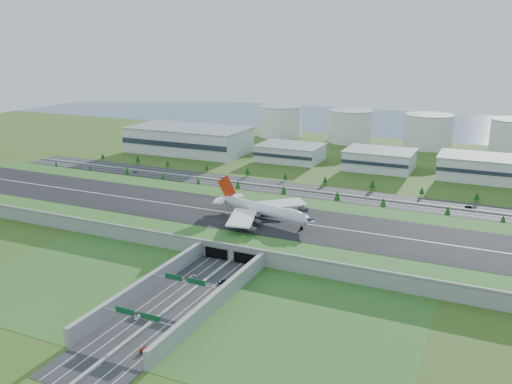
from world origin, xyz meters
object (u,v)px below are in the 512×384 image
at_px(fuel_tank_a, 280,122).
at_px(car_5, 469,207).
at_px(boeing_747, 264,209).
at_px(car_2, 223,281).
at_px(car_3, 146,349).
at_px(car_1, 139,317).
at_px(car_7, 223,177).
at_px(car_4, 135,172).
at_px(car_0, 191,277).

relative_size(fuel_tank_a, car_5, 10.02).
relative_size(fuel_tank_a, boeing_747, 0.69).
bearing_deg(car_2, car_3, 115.51).
xyz_separation_m(boeing_747, car_1, (-4.63, -117.68, -13.63)).
xyz_separation_m(car_2, car_3, (1.25, -63.90, 0.05)).
bearing_deg(car_7, boeing_747, 43.55).
height_order(boeing_747, car_7, boeing_747).
height_order(car_1, car_3, car_3).
height_order(fuel_tank_a, car_5, fuel_tank_a).
distance_m(boeing_747, car_4, 185.80).
bearing_deg(car_3, fuel_tank_a, -64.45).
distance_m(fuel_tank_a, car_3, 467.86).
xyz_separation_m(boeing_747, car_7, (-85.21, 107.01, -13.62)).
xyz_separation_m(fuel_tank_a, car_7, (32.52, -205.59, -16.67)).
height_order(car_1, car_2, car_1).
bearing_deg(car_7, car_1, 24.75).
bearing_deg(car_1, car_5, 70.29).
bearing_deg(car_4, boeing_747, -99.93).
distance_m(fuel_tank_a, car_5, 308.98).
distance_m(car_0, car_2, 16.54).
bearing_deg(car_0, fuel_tank_a, 119.56).
height_order(car_3, car_4, car_3).
relative_size(car_1, car_3, 0.84).
bearing_deg(car_4, car_3, -123.39).
bearing_deg(car_4, car_5, -68.17).
bearing_deg(car_3, car_7, -58.77).
relative_size(car_4, car_5, 0.85).
distance_m(car_4, car_5, 271.55).
distance_m(car_0, car_4, 227.12).
height_order(car_2, car_7, car_7).
height_order(car_4, car_7, car_4).
distance_m(car_4, car_7, 79.08).
xyz_separation_m(car_3, car_7, (-97.49, 243.53, -0.03)).
height_order(car_3, car_5, car_5).
distance_m(car_0, car_7, 198.55).
distance_m(boeing_747, car_2, 74.71).
bearing_deg(car_2, car_4, -18.68).
xyz_separation_m(fuel_tank_a, car_4, (-44.57, -223.19, -16.66)).
bearing_deg(boeing_747, car_1, -77.10).
distance_m(boeing_747, car_0, 76.19).
bearing_deg(car_5, car_2, -22.60).
distance_m(boeing_747, car_1, 118.56).
bearing_deg(car_2, fuel_tank_a, -47.12).
bearing_deg(car_0, car_1, -75.64).
bearing_deg(car_0, boeing_747, 99.27).
bearing_deg(boeing_747, car_3, -69.71).
bearing_deg(car_0, car_7, 127.09).
relative_size(car_3, car_4, 1.21).
height_order(car_0, car_2, car_0).
bearing_deg(fuel_tank_a, car_5, -42.73).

